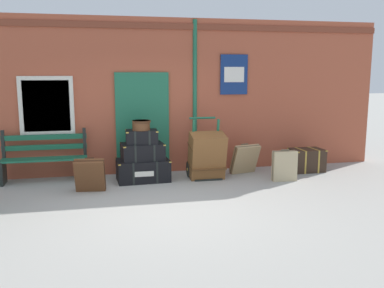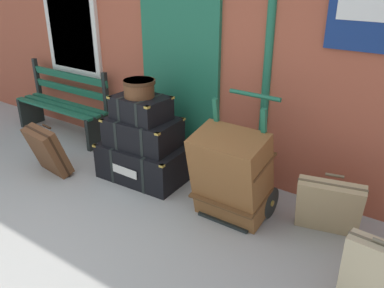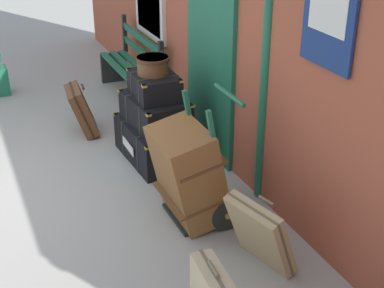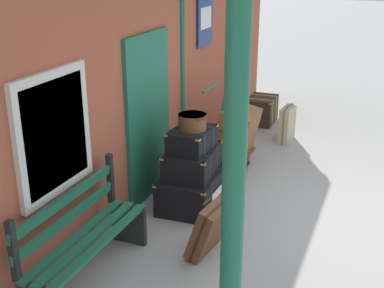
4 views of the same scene
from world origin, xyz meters
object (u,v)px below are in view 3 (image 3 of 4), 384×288
object	(u,v)px
porters_trolley	(205,189)
suitcase_cream	(82,110)
platform_bench	(133,68)
suitcase_olive	(261,234)
steamer_trunk_top	(154,86)
large_brown_trunk	(188,174)
steamer_trunk_middle	(155,111)
steamer_trunk_base	(156,141)
round_hatbox	(153,64)

from	to	relation	value
porters_trolley	suitcase_cream	size ratio (longest dim) A/B	1.95
platform_bench	suitcase_olive	bearing A→B (deg)	-3.65
steamer_trunk_top	large_brown_trunk	size ratio (longest dim) A/B	0.65
suitcase_cream	steamer_trunk_top	bearing A→B (deg)	31.32
suitcase_olive	steamer_trunk_middle	bearing A→B (deg)	-177.33
steamer_trunk_middle	large_brown_trunk	distance (m)	1.27
steamer_trunk_middle	porters_trolley	bearing A→B (deg)	0.89
steamer_trunk_middle	suitcase_olive	world-z (taller)	steamer_trunk_middle
steamer_trunk_base	steamer_trunk_middle	distance (m)	0.37
large_brown_trunk	suitcase_olive	world-z (taller)	large_brown_trunk
steamer_trunk_base	steamer_trunk_middle	xyz separation A→B (m)	(-0.00, 0.00, 0.37)
porters_trolley	round_hatbox	bearing A→B (deg)	-178.83
steamer_trunk_middle	suitcase_cream	world-z (taller)	steamer_trunk_middle
platform_bench	suitcase_cream	bearing A→B (deg)	-47.71
porters_trolley	large_brown_trunk	world-z (taller)	porters_trolley
porters_trolley	suitcase_olive	xyz separation A→B (m)	(0.88, 0.08, 0.04)
large_brown_trunk	suitcase_cream	distance (m)	2.30
suitcase_olive	large_brown_trunk	bearing A→B (deg)	-163.98
steamer_trunk_middle	steamer_trunk_top	size ratio (longest dim) A/B	1.37
steamer_trunk_middle	round_hatbox	bearing A→B (deg)	-157.52
large_brown_trunk	platform_bench	bearing A→B (deg)	170.73
steamer_trunk_base	steamer_trunk_top	bearing A→B (deg)	163.48
round_hatbox	large_brown_trunk	xyz separation A→B (m)	(1.27, -0.15, -0.63)
steamer_trunk_top	suitcase_olive	bearing A→B (deg)	2.61
steamer_trunk_top	round_hatbox	world-z (taller)	round_hatbox
platform_bench	large_brown_trunk	world-z (taller)	platform_bench
steamer_trunk_top	porters_trolley	world-z (taller)	porters_trolley
steamer_trunk_middle	large_brown_trunk	bearing A→B (deg)	-6.99
steamer_trunk_base	steamer_trunk_middle	size ratio (longest dim) A/B	1.22
steamer_trunk_base	round_hatbox	world-z (taller)	round_hatbox
suitcase_cream	porters_trolley	bearing A→B (deg)	15.32
steamer_trunk_top	suitcase_olive	world-z (taller)	steamer_trunk_top
steamer_trunk_base	suitcase_olive	size ratio (longest dim) A/B	1.63
suitcase_olive	suitcase_cream	world-z (taller)	suitcase_olive
platform_bench	porters_trolley	size ratio (longest dim) A/B	1.33
steamer_trunk_base	large_brown_trunk	world-z (taller)	large_brown_trunk
steamer_trunk_base	porters_trolley	world-z (taller)	porters_trolley
steamer_trunk_middle	suitcase_olive	bearing A→B (deg)	2.67
round_hatbox	porters_trolley	world-z (taller)	porters_trolley
suitcase_olive	steamer_trunk_top	bearing A→B (deg)	-177.39
steamer_trunk_middle	porters_trolley	world-z (taller)	porters_trolley
platform_bench	porters_trolley	bearing A→B (deg)	-6.14
steamer_trunk_middle	suitcase_olive	size ratio (longest dim) A/B	1.33
steamer_trunk_middle	porters_trolley	size ratio (longest dim) A/B	0.71
porters_trolley	large_brown_trunk	size ratio (longest dim) A/B	1.26
platform_bench	suitcase_cream	size ratio (longest dim) A/B	2.59
steamer_trunk_middle	suitcase_cream	distance (m)	1.19
steamer_trunk_top	round_hatbox	size ratio (longest dim) A/B	1.76
round_hatbox	porters_trolley	xyz separation A→B (m)	(1.27, 0.03, -0.84)
platform_bench	round_hatbox	xyz separation A→B (m)	(1.85, -0.36, 0.66)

